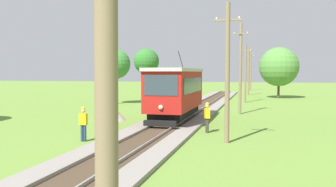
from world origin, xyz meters
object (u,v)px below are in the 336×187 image
object	(u,v)px
track_worker	(83,122)
second_worker	(207,116)
utility_pole_horizon	(251,70)
utility_pole_foreground	(106,81)
red_tram	(176,91)
utility_pole_distant	(249,71)
utility_pole_far	(245,72)
utility_pole_near_tram	(227,72)
tree_left_far	(116,64)
gravel_pile	(111,112)
tree_right_near	(146,61)
utility_pole_mid	(240,67)
tree_horizon	(279,67)

from	to	relation	value
track_worker	second_worker	xyz separation A→B (m)	(5.78, 4.18, 0.00)
utility_pole_horizon	second_worker	distance (m)	52.09
utility_pole_foreground	track_worker	world-z (taller)	utility_pole_foreground
red_tram	utility_pole_distant	xyz separation A→B (m)	(4.16, 33.15, 1.57)
utility_pole_far	utility_pole_near_tram	bearing A→B (deg)	-90.00
red_tram	second_worker	size ratio (longest dim) A/B	4.79
tree_left_far	track_worker	bearing A→B (deg)	-71.95
gravel_pile	tree_right_near	bearing A→B (deg)	99.76
utility_pole_far	gravel_pile	world-z (taller)	utility_pole_far
gravel_pile	tree_right_near	world-z (taller)	tree_right_near
utility_pole_horizon	gravel_pile	bearing A→B (deg)	-100.72
track_worker	tree_right_near	world-z (taller)	tree_right_near
utility_pole_far	tree_right_near	xyz separation A→B (m)	(-12.46, 0.90, 1.38)
tree_left_far	second_worker	bearing A→B (deg)	-53.41
gravel_pile	second_worker	bearing A→B (deg)	-26.78
tree_left_far	utility_pole_mid	bearing A→B (deg)	-25.57
utility_pole_foreground	utility_pole_horizon	world-z (taller)	utility_pole_horizon
utility_pole_far	track_worker	distance (m)	27.76
utility_pole_foreground	utility_pole_horizon	size ratio (longest dim) A/B	0.86
utility_pole_near_tram	red_tram	bearing A→B (deg)	121.58
track_worker	tree_left_far	distance (m)	22.70
utility_pole_mid	second_worker	world-z (taller)	utility_pole_mid
utility_pole_distant	utility_pole_horizon	size ratio (longest dim) A/B	0.95
utility_pole_foreground	track_worker	bearing A→B (deg)	118.22
utility_pole_mid	tree_left_far	xyz separation A→B (m)	(-14.11, 6.75, 0.50)
utility_pole_foreground	track_worker	distance (m)	15.34
red_tram	track_worker	size ratio (longest dim) A/B	4.79
utility_pole_near_tram	gravel_pile	size ratio (longest dim) A/B	2.94
gravel_pile	tree_left_far	xyz separation A→B (m)	(-5.00, 13.25, 3.88)
track_worker	tree_left_far	bearing A→B (deg)	19.41
utility_pole_far	utility_pole_horizon	bearing A→B (deg)	90.00
utility_pole_horizon	track_worker	bearing A→B (deg)	-97.27
utility_pole_foreground	utility_pole_distant	bearing A→B (deg)	90.00
utility_pole_distant	tree_horizon	size ratio (longest dim) A/B	1.04
utility_pole_far	utility_pole_mid	bearing A→B (deg)	-90.00
tree_right_near	tree_horizon	world-z (taller)	tree_horizon
utility_pole_near_tram	utility_pole_horizon	size ratio (longest dim) A/B	0.90
track_worker	second_worker	world-z (taller)	same
utility_pole_far	track_worker	size ratio (longest dim) A/B	3.89
utility_pole_near_tram	utility_pole_horizon	distance (m)	54.84
utility_pole_mid	gravel_pile	bearing A→B (deg)	-144.49
red_tram	tree_left_far	distance (m)	16.72
track_worker	utility_pole_far	bearing A→B (deg)	-13.65
utility_pole_mid	utility_pole_far	bearing A→B (deg)	90.00
utility_pole_near_tram	second_worker	distance (m)	4.09
tree_left_far	utility_pole_near_tram	bearing A→B (deg)	-54.80
utility_pole_horizon	second_worker	size ratio (longest dim) A/B	4.35
utility_pole_mid	tree_right_near	xyz separation A→B (m)	(-12.46, 13.02, 0.98)
utility_pole_mid	utility_pole_horizon	bearing A→B (deg)	90.00
utility_pole_foreground	utility_pole_horizon	xyz separation A→B (m)	(0.00, 69.50, 0.54)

